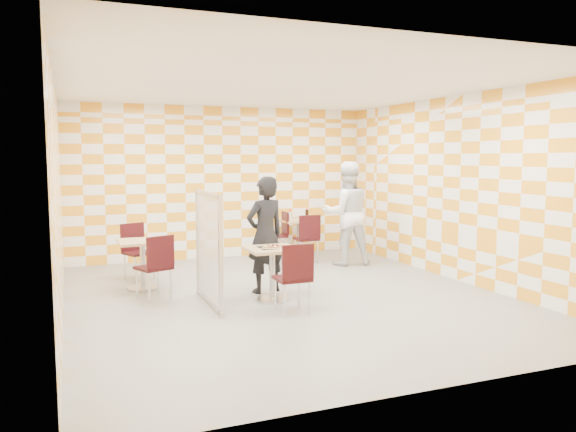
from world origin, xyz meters
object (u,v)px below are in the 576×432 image
Objects in this scene: partition at (209,248)px; man_dark at (265,235)px; soda_bottle at (307,214)px; second_table at (299,231)px; chair_second_side at (280,231)px; chair_empty_near at (157,262)px; chair_main_front at (295,273)px; sport_bottle at (290,215)px; main_table at (272,265)px; chair_second_front at (308,235)px; empty_table at (143,256)px; man_white at (347,213)px; chair_empty_far at (136,247)px.

man_dark is at bearing 24.99° from partition.
man_dark is 7.51× the size of soda_bottle.
chair_second_side reaches higher than second_table.
soda_bottle reaches higher than chair_empty_near.
chair_main_front is 1.00× the size of chair_empty_near.
sport_bottle reaches higher than chair_second_side.
chair_empty_near is 0.54× the size of man_dark.
second_table is 0.43× the size of man_dark.
main_table is 0.81× the size of chair_second_front.
chair_second_side is 4.62× the size of sport_bottle.
empty_table is 0.81× the size of chair_second_front.
chair_main_front is at bearing 61.88° from man_white.
man_dark is (0.07, 0.50, 0.35)m from main_table.
partition is at bearing 9.67° from man_dark.
main_table is 3.33m from chair_second_side.
second_table is 0.81× the size of chair_second_side.
man_white is (3.71, 1.41, 0.42)m from chair_empty_near.
chair_second_side is at bearing 114.53° from chair_second_front.
empty_table is 1.92m from man_dark.
chair_main_front is at bearing -115.43° from soda_bottle.
sport_bottle is (-0.17, 0.07, 0.33)m from second_table.
partition is (-2.48, -2.34, 0.25)m from chair_second_front.
sport_bottle is at bearing 29.97° from empty_table.
chair_empty_far is at bearing -163.94° from soda_bottle.
chair_main_front and chair_second_front have the same top height.
soda_bottle is (-0.33, 1.11, -0.11)m from man_white.
man_white reaches higher than chair_empty_near.
main_table is at bearing -121.04° from soda_bottle.
chair_empty_near is at bearing 138.35° from partition.
sport_bottle is (0.26, 0.12, 0.29)m from chair_second_side.
partition is at bearing -61.93° from empty_table.
chair_second_side is 0.54× the size of man_dark.
main_table is 1.00× the size of empty_table.
chair_main_front is 0.60× the size of partition.
chair_empty_far reaches higher than empty_table.
second_table is 3.75× the size of sport_bottle.
sport_bottle reaches higher than chair_empty_near.
chair_main_front and chair_empty_far have the same top height.
man_white is at bearing -160.07° from man_dark.
man_white is (0.51, -1.12, 0.45)m from second_table.
chair_main_front is 1.33m from man_dark.
second_table is at bearing 61.49° from main_table.
second_table is 4.26m from chair_main_front.
soda_bottle is (3.48, 1.73, 0.34)m from empty_table.
soda_bottle is at bearing -139.93° from man_dark.
chair_second_side is (1.27, 3.07, 0.04)m from main_table.
chair_second_side is at bearing 72.00° from chair_main_front.
chair_second_front is 0.60× the size of partition.
empty_table is at bearing -88.72° from chair_empty_far.
chair_second_side is (1.25, 3.86, 0.00)m from chair_main_front.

